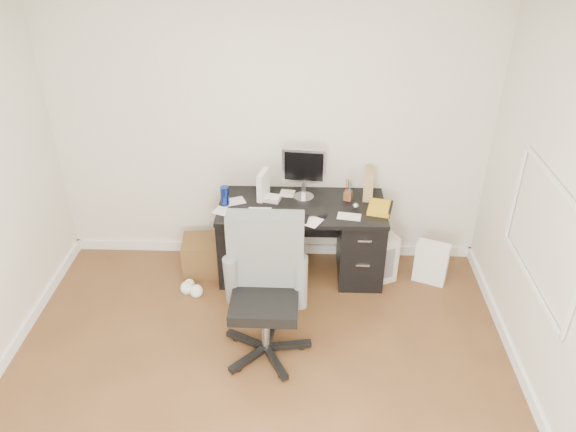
% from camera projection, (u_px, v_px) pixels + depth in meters
% --- Properties ---
extents(ground, '(4.00, 4.00, 0.00)m').
position_uv_depth(ground, '(256.00, 409.00, 4.02)').
color(ground, '#4E3019').
rests_on(ground, ground).
extents(room_shell, '(4.02, 4.02, 2.71)m').
position_uv_depth(room_shell, '(253.00, 208.00, 3.19)').
color(room_shell, silver).
rests_on(room_shell, ground).
extents(desk, '(1.50, 0.70, 0.75)m').
position_uv_depth(desk, '(301.00, 238.00, 5.22)').
color(desk, black).
rests_on(desk, ground).
extents(loose_papers, '(1.10, 0.60, 0.00)m').
position_uv_depth(loose_papers, '(279.00, 207.00, 5.00)').
color(loose_papers, white).
rests_on(loose_papers, desk).
extents(lcd_monitor, '(0.41, 0.26, 0.50)m').
position_uv_depth(lcd_monitor, '(304.00, 174.00, 5.02)').
color(lcd_monitor, '#B9B8BD').
rests_on(lcd_monitor, desk).
extents(keyboard, '(0.43, 0.19, 0.02)m').
position_uv_depth(keyboard, '(303.00, 212.00, 4.91)').
color(keyboard, black).
rests_on(keyboard, desk).
extents(computer_mouse, '(0.06, 0.06, 0.06)m').
position_uv_depth(computer_mouse, '(355.00, 206.00, 4.97)').
color(computer_mouse, '#B9B8BD').
rests_on(computer_mouse, desk).
extents(travel_mug, '(0.09, 0.09, 0.18)m').
position_uv_depth(travel_mug, '(225.00, 196.00, 5.01)').
color(travel_mug, '#162B97').
rests_on(travel_mug, desk).
extents(white_binder, '(0.16, 0.24, 0.26)m').
position_uv_depth(white_binder, '(263.00, 185.00, 5.10)').
color(white_binder, white).
rests_on(white_binder, desk).
extents(magazine_file, '(0.14, 0.24, 0.26)m').
position_uv_depth(magazine_file, '(369.00, 184.00, 5.11)').
color(magazine_file, '#9A7A4A').
rests_on(magazine_file, desk).
extents(pen_cup, '(0.11, 0.11, 0.21)m').
position_uv_depth(pen_cup, '(348.00, 190.00, 5.07)').
color(pen_cup, brown).
rests_on(pen_cup, desk).
extents(yellow_book, '(0.25, 0.29, 0.04)m').
position_uv_depth(yellow_book, '(380.00, 208.00, 4.95)').
color(yellow_book, gold).
rests_on(yellow_book, desk).
extents(paper_remote, '(0.30, 0.28, 0.02)m').
position_uv_depth(paper_remote, '(307.00, 219.00, 4.81)').
color(paper_remote, white).
rests_on(paper_remote, desk).
extents(office_chair, '(0.67, 0.67, 1.17)m').
position_uv_depth(office_chair, '(265.00, 294.00, 4.21)').
color(office_chair, '#585B58').
rests_on(office_chair, ground).
extents(pc_tower, '(0.39, 0.52, 0.47)m').
position_uv_depth(pc_tower, '(376.00, 250.00, 5.34)').
color(pc_tower, '#BCB7AA').
rests_on(pc_tower, ground).
extents(shopping_bag, '(0.35, 0.31, 0.40)m').
position_uv_depth(shopping_bag, '(431.00, 263.00, 5.22)').
color(shopping_bag, white).
rests_on(shopping_bag, ground).
extents(wicker_basket, '(0.37, 0.37, 0.35)m').
position_uv_depth(wicker_basket, '(202.00, 255.00, 5.36)').
color(wicker_basket, '#473015').
rests_on(wicker_basket, ground).
extents(desk_printer, '(0.32, 0.28, 0.17)m').
position_uv_depth(desk_printer, '(283.00, 254.00, 5.54)').
color(desk_printer, slate).
rests_on(desk_printer, ground).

